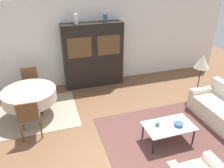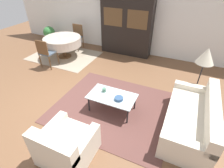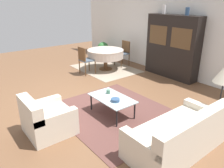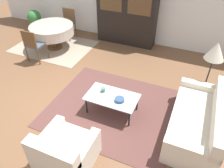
{
  "view_description": "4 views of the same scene",
  "coord_description": "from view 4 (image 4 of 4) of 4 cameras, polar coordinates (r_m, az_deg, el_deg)",
  "views": [
    {
      "loc": [
        -1.21,
        -3.06,
        3.36
      ],
      "look_at": [
        0.2,
        1.4,
        0.95
      ],
      "focal_mm": 35.0,
      "sensor_mm": 36.0,
      "label": 1
    },
    {
      "loc": [
        2.39,
        -2.69,
        2.89
      ],
      "look_at": [
        1.09,
        0.15,
        0.75
      ],
      "focal_mm": 28.0,
      "sensor_mm": 36.0,
      "label": 2
    },
    {
      "loc": [
        4.58,
        -2.59,
        2.49
      ],
      "look_at": [
        1.09,
        0.15,
        0.75
      ],
      "focal_mm": 35.0,
      "sensor_mm": 36.0,
      "label": 3
    },
    {
      "loc": [
        2.44,
        -2.98,
        3.38
      ],
      "look_at": [
        1.09,
        0.15,
        0.75
      ],
      "focal_mm": 35.0,
      "sensor_mm": 36.0,
      "label": 4
    }
  ],
  "objects": [
    {
      "name": "floor_lamp",
      "position": [
        5.02,
        25.42,
        7.4
      ],
      "size": [
        0.41,
        0.41,
        1.37
      ],
      "color": "black",
      "rests_on": "ground_plane"
    },
    {
      "name": "armchair",
      "position": [
        3.83,
        -12.18,
        -17.08
      ],
      "size": [
        0.87,
        0.85,
        0.78
      ],
      "color": "beige",
      "rests_on": "ground_plane"
    },
    {
      "name": "coffee_table",
      "position": [
        4.53,
        0.0,
        -3.65
      ],
      "size": [
        1.08,
        0.62,
        0.41
      ],
      "color": "black",
      "rests_on": "area_rug"
    },
    {
      "name": "dining_rug",
      "position": [
        7.45,
        -14.88,
        9.47
      ],
      "size": [
        2.4,
        1.79,
        0.01
      ],
      "color": "gray",
      "rests_on": "ground_plane"
    },
    {
      "name": "area_rug",
      "position": [
        4.86,
        0.41,
        -6.31
      ],
      "size": [
        2.77,
        2.37,
        0.01
      ],
      "color": "brown",
      "rests_on": "ground_plane"
    },
    {
      "name": "dining_table",
      "position": [
        7.13,
        -15.45,
        13.42
      ],
      "size": [
        1.33,
        1.33,
        0.74
      ],
      "color": "brown",
      "rests_on": "dining_rug"
    },
    {
      "name": "potted_plant",
      "position": [
        8.83,
        -19.63,
        15.96
      ],
      "size": [
        0.49,
        0.49,
        0.69
      ],
      "color": "#4C4C51",
      "rests_on": "ground_plane"
    },
    {
      "name": "cup",
      "position": [
        4.61,
        -2.33,
        -1.54
      ],
      "size": [
        0.09,
        0.09,
        0.09
      ],
      "color": "#4C7A60",
      "rests_on": "coffee_table"
    },
    {
      "name": "dining_chair_near",
      "position": [
        6.55,
        -19.9,
        9.91
      ],
      "size": [
        0.44,
        0.44,
        0.95
      ],
      "color": "brown",
      "rests_on": "dining_rug"
    },
    {
      "name": "display_cabinet",
      "position": [
        7.12,
        3.91,
        18.21
      ],
      "size": [
        1.87,
        0.45,
        2.02
      ],
      "color": "black",
      "rests_on": "ground_plane"
    },
    {
      "name": "ground_plane",
      "position": [
        5.12,
        -11.95,
        -4.62
      ],
      "size": [
        14.0,
        14.0,
        0.0
      ],
      "primitive_type": "plane",
      "color": "brown"
    },
    {
      "name": "dining_chair_far",
      "position": [
        7.79,
        -11.52,
        15.76
      ],
      "size": [
        0.44,
        0.44,
        0.95
      ],
      "rotation": [
        0.0,
        0.0,
        3.14
      ],
      "color": "brown",
      "rests_on": "dining_rug"
    },
    {
      "name": "bowl",
      "position": [
        4.39,
        2.0,
        -4.12
      ],
      "size": [
        0.19,
        0.19,
        0.06
      ],
      "color": "#33517A",
      "rests_on": "coffee_table"
    },
    {
      "name": "couch",
      "position": [
        4.49,
        21.53,
        -9.12
      ],
      "size": [
        0.88,
        1.89,
        0.81
      ],
      "rotation": [
        0.0,
        0.0,
        1.57
      ],
      "color": "beige",
      "rests_on": "ground_plane"
    }
  ]
}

